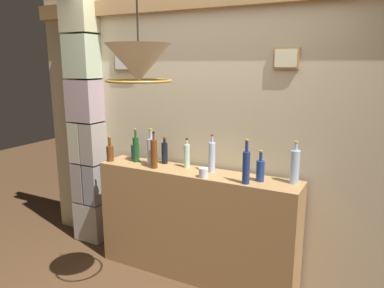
% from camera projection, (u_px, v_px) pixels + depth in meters
% --- Properties ---
extents(panelled_rear_partition, '(3.79, 0.15, 2.65)m').
position_uv_depth(panelled_rear_partition, '(207.00, 120.00, 3.25)').
color(panelled_rear_partition, beige).
rests_on(panelled_rear_partition, ground).
extents(stone_pillar, '(0.34, 0.28, 2.58)m').
position_uv_depth(stone_pillar, '(88.00, 121.00, 3.75)').
color(stone_pillar, '#AEA89A').
rests_on(stone_pillar, ground).
extents(bar_shelf_unit, '(1.82, 0.33, 0.98)m').
position_uv_depth(bar_shelf_unit, '(195.00, 224.00, 3.23)').
color(bar_shelf_unit, '#9E7547').
rests_on(bar_shelf_unit, ground).
extents(liquor_bottle_rye, '(0.06, 0.06, 0.33)m').
position_uv_depth(liquor_bottle_rye, '(212.00, 157.00, 3.08)').
color(liquor_bottle_rye, '#B0C5E4').
rests_on(liquor_bottle_rye, bar_shelf_unit).
extents(liquor_bottle_vermouth, '(0.06, 0.06, 0.25)m').
position_uv_depth(liquor_bottle_vermouth, '(165.00, 152.00, 3.35)').
color(liquor_bottle_vermouth, black).
rests_on(liquor_bottle_vermouth, bar_shelf_unit).
extents(liquor_bottle_amaro, '(0.05, 0.05, 0.26)m').
position_uv_depth(liquor_bottle_amaro, '(187.00, 156.00, 3.22)').
color(liquor_bottle_amaro, silver).
rests_on(liquor_bottle_amaro, bar_shelf_unit).
extents(liquor_bottle_bourbon, '(0.06, 0.06, 0.32)m').
position_uv_depth(liquor_bottle_bourbon, '(136.00, 149.00, 3.41)').
color(liquor_bottle_bourbon, '#184C20').
rests_on(liquor_bottle_bourbon, bar_shelf_unit).
extents(liquor_bottle_scotch, '(0.07, 0.07, 0.33)m').
position_uv_depth(liquor_bottle_scotch, '(151.00, 151.00, 3.30)').
color(liquor_bottle_scotch, silver).
rests_on(liquor_bottle_scotch, bar_shelf_unit).
extents(liquor_bottle_rum, '(0.07, 0.07, 0.24)m').
position_uv_depth(liquor_bottle_rum, '(110.00, 152.00, 3.44)').
color(liquor_bottle_rum, '#623314').
rests_on(liquor_bottle_rum, bar_shelf_unit).
extents(liquor_bottle_gin, '(0.06, 0.06, 0.35)m').
position_uv_depth(liquor_bottle_gin, '(246.00, 166.00, 2.78)').
color(liquor_bottle_gin, navy).
rests_on(liquor_bottle_gin, bar_shelf_unit).
extents(liquor_bottle_port, '(0.07, 0.07, 0.25)m').
position_uv_depth(liquor_bottle_port, '(260.00, 170.00, 2.85)').
color(liquor_bottle_port, navy).
rests_on(liquor_bottle_port, bar_shelf_unit).
extents(liquor_bottle_vodka, '(0.07, 0.07, 0.33)m').
position_uv_depth(liquor_bottle_vodka, '(295.00, 166.00, 2.79)').
color(liquor_bottle_vodka, '#ABC2DE').
rests_on(liquor_bottle_vodka, bar_shelf_unit).
extents(liquor_bottle_sherry, '(0.08, 0.08, 0.21)m').
position_uv_depth(liquor_bottle_sherry, '(135.00, 151.00, 3.52)').
color(liquor_bottle_sherry, navy).
rests_on(liquor_bottle_sherry, bar_shelf_unit).
extents(liquor_bottle_mezcal, '(0.06, 0.06, 0.33)m').
position_uv_depth(liquor_bottle_mezcal, '(154.00, 153.00, 3.20)').
color(liquor_bottle_mezcal, '#613412').
rests_on(liquor_bottle_mezcal, bar_shelf_unit).
extents(glass_tumbler_rocks, '(0.08, 0.08, 0.08)m').
position_uv_depth(glass_tumbler_rocks, '(204.00, 173.00, 2.95)').
color(glass_tumbler_rocks, silver).
rests_on(glass_tumbler_rocks, bar_shelf_unit).
extents(pendant_lamp, '(0.43, 0.43, 0.68)m').
position_uv_depth(pendant_lamp, '(139.00, 64.00, 2.33)').
color(pendant_lamp, '#EFE5C6').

